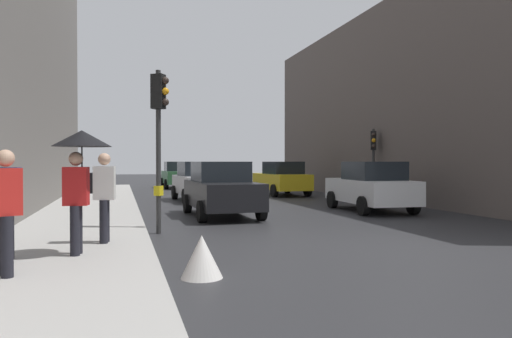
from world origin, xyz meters
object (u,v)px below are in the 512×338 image
object	(u,v)px
pedestrian_with_grey_backpack	(4,199)
traffic_light_near_right	(159,121)
traffic_light_mid_street	(373,151)
car_white_compact	(371,186)
car_red_sedan	(225,173)
car_green_estate	(178,175)
pedestrian_with_umbrella	(80,157)
car_dark_suv	(221,189)
car_silver_hatchback	(199,181)
warning_sign_triangle	(202,256)
car_yellow_taxi	(282,178)
pedestrian_with_black_backpack	(102,192)
pedestrian_in_red_jacket	(6,207)

from	to	relation	value
pedestrian_with_grey_backpack	traffic_light_near_right	bearing A→B (deg)	50.71
traffic_light_mid_street	car_white_compact	distance (m)	4.79
car_red_sedan	car_green_estate	bearing A→B (deg)	-128.28
pedestrian_with_umbrella	pedestrian_with_grey_backpack	distance (m)	1.35
traffic_light_near_right	pedestrian_with_grey_backpack	xyz separation A→B (m)	(-2.74, -3.34, -1.58)
traffic_light_mid_street	car_dark_suv	xyz separation A→B (m)	(-7.76, -4.11, -1.34)
car_dark_suv	pedestrian_with_umbrella	xyz separation A→B (m)	(-3.79, -6.45, 0.96)
car_silver_hatchback	pedestrian_with_umbrella	bearing A→B (deg)	-107.74
car_red_sedan	warning_sign_triangle	world-z (taller)	car_red_sedan
car_silver_hatchback	pedestrian_with_grey_backpack	bearing A→B (deg)	-112.05
car_white_compact	pedestrian_with_grey_backpack	xyz separation A→B (m)	(-10.39, -6.77, 0.29)
car_green_estate	car_red_sedan	bearing A→B (deg)	51.72
pedestrian_with_umbrella	warning_sign_triangle	distance (m)	2.86
car_silver_hatchback	car_dark_suv	bearing A→B (deg)	-92.60
car_dark_suv	car_yellow_taxi	bearing A→B (deg)	60.22
car_yellow_taxi	pedestrian_with_grey_backpack	world-z (taller)	pedestrian_with_grey_backpack
car_white_compact	pedestrian_with_black_backpack	bearing A→B (deg)	-148.80
car_green_estate	pedestrian_with_umbrella	world-z (taller)	pedestrian_with_umbrella
traffic_light_mid_street	traffic_light_near_right	bearing A→B (deg)	-143.46
car_white_compact	warning_sign_triangle	distance (m)	11.01
traffic_light_mid_street	traffic_light_near_right	size ratio (longest dim) A/B	0.81
traffic_light_near_right	car_dark_suv	world-z (taller)	traffic_light_near_right
car_white_compact	pedestrian_in_red_jacket	bearing A→B (deg)	-141.73
pedestrian_with_umbrella	warning_sign_triangle	size ratio (longest dim) A/B	3.29
car_green_estate	pedestrian_with_grey_backpack	world-z (taller)	pedestrian_with_grey_backpack
car_yellow_taxi	car_dark_suv	world-z (taller)	same
traffic_light_mid_street	car_green_estate	size ratio (longest dim) A/B	0.76
car_yellow_taxi	pedestrian_in_red_jacket	distance (m)	19.22
pedestrian_with_black_backpack	warning_sign_triangle	world-z (taller)	pedestrian_with_black_backpack
car_yellow_taxi	pedestrian_in_red_jacket	bearing A→B (deg)	-120.26
traffic_light_near_right	car_green_estate	distance (m)	20.72
pedestrian_in_red_jacket	car_silver_hatchback	bearing A→B (deg)	70.68
car_yellow_taxi	car_dark_suv	xyz separation A→B (m)	(-5.02, -8.77, 0.00)
traffic_light_mid_street	car_yellow_taxi	size ratio (longest dim) A/B	0.75
car_green_estate	pedestrian_in_red_jacket	xyz separation A→B (m)	(-5.22, -25.00, 0.25)
pedestrian_with_umbrella	pedestrian_in_red_jacket	bearing A→B (deg)	-122.29
pedestrian_with_umbrella	car_green_estate	bearing A→B (deg)	79.57
pedestrian_with_grey_backpack	warning_sign_triangle	bearing A→B (deg)	-24.81
car_yellow_taxi	pedestrian_with_black_backpack	xyz separation A→B (m)	(-8.50, -14.03, 0.29)
car_green_estate	car_white_compact	distance (m)	17.71
car_white_compact	pedestrian_in_red_jacket	distance (m)	12.88
traffic_light_near_right	car_green_estate	bearing A→B (deg)	82.29
traffic_light_mid_street	warning_sign_triangle	distance (m)	15.64
car_red_sedan	car_yellow_taxi	bearing A→B (deg)	-89.79
pedestrian_in_red_jacket	warning_sign_triangle	distance (m)	2.84
car_yellow_taxi	pedestrian_in_red_jacket	xyz separation A→B (m)	(-9.69, -16.60, 0.25)
pedestrian_with_grey_backpack	car_yellow_taxi	bearing A→B (deg)	57.08
car_white_compact	car_red_sedan	world-z (taller)	same
traffic_light_near_right	car_dark_suv	xyz separation A→B (m)	(2.21, 3.28, -1.87)
pedestrian_with_grey_backpack	car_silver_hatchback	bearing A→B (deg)	67.95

